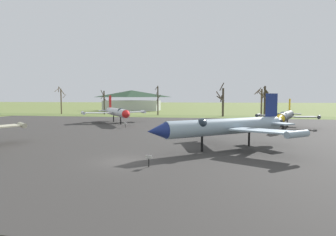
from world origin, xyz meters
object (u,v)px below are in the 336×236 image
(info_placard_rear_left, at_px, (279,129))
(info_placard_rear_center, at_px, (149,160))
(info_placard_front_right, at_px, (125,124))
(jet_fighter_front_right, at_px, (117,112))
(jet_fighter_rear_left, at_px, (285,116))
(jet_fighter_rear_center, at_px, (225,126))
(visitor_building, at_px, (132,100))

(info_placard_rear_left, bearing_deg, info_placard_rear_center, -122.40)
(info_placard_front_right, height_order, info_placard_rear_left, info_placard_front_right)
(info_placard_rear_center, bearing_deg, info_placard_rear_left, 57.60)
(jet_fighter_front_right, height_order, jet_fighter_rear_left, jet_fighter_front_right)
(info_placard_rear_center, relative_size, jet_fighter_rear_left, 0.06)
(info_placard_rear_center, xyz_separation_m, jet_fighter_rear_left, (16.48, 29.32, 1.61))
(jet_fighter_rear_center, xyz_separation_m, info_placard_rear_center, (-5.88, -8.50, -1.80))
(jet_fighter_rear_left, xyz_separation_m, visitor_building, (-46.90, 61.87, 2.04))
(jet_fighter_rear_center, xyz_separation_m, visitor_building, (-36.30, 82.70, 1.85))
(jet_fighter_front_right, bearing_deg, visitor_building, 104.84)
(info_placard_rear_center, bearing_deg, jet_fighter_front_right, 114.27)
(info_placard_front_right, height_order, jet_fighter_rear_left, jet_fighter_rear_left)
(info_placard_rear_left, relative_size, visitor_building, 0.04)
(jet_fighter_front_right, bearing_deg, info_placard_front_right, -60.55)
(info_placard_front_right, height_order, info_placard_rear_center, info_placard_front_right)
(info_placard_front_right, relative_size, visitor_building, 0.04)
(jet_fighter_front_right, height_order, visitor_building, visitor_building)
(info_placard_front_right, distance_m, visitor_building, 68.31)
(info_placard_front_right, bearing_deg, jet_fighter_front_right, 119.45)
(jet_fighter_rear_left, bearing_deg, info_placard_rear_center, -119.33)
(info_placard_rear_center, bearing_deg, visitor_building, 108.45)
(info_placard_front_right, bearing_deg, info_placard_rear_center, -67.39)
(info_placard_rear_left, bearing_deg, jet_fighter_rear_left, 71.27)
(jet_fighter_front_right, xyz_separation_m, jet_fighter_rear_left, (31.66, -4.35, -0.16))
(info_placard_front_right, xyz_separation_m, jet_fighter_rear_center, (16.66, -17.38, 1.73))
(jet_fighter_front_right, relative_size, jet_fighter_rear_left, 1.00)
(jet_fighter_front_right, relative_size, info_placard_rear_left, 14.68)
(info_placard_rear_center, bearing_deg, info_placard_front_right, 112.61)
(jet_fighter_front_right, distance_m, jet_fighter_rear_left, 31.95)
(jet_fighter_rear_center, height_order, jet_fighter_rear_left, jet_fighter_rear_center)
(jet_fighter_front_right, distance_m, info_placard_rear_center, 36.98)
(info_placard_front_right, xyz_separation_m, info_placard_rear_left, (24.81, -3.75, 0.01))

